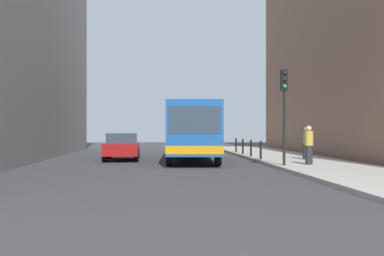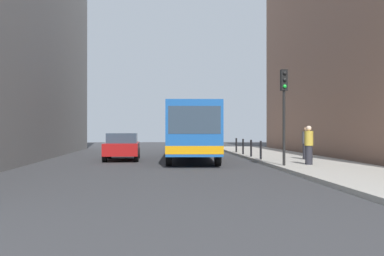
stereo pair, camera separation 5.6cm
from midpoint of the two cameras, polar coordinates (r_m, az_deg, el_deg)
The scene contains 12 objects.
ground_plane at distance 22.09m, azimuth 0.68°, elevation -4.56°, with size 80.00×80.00×0.00m, color #38383A.
sidewalk at distance 23.18m, azimuth 14.13°, elevation -4.16°, with size 4.40×40.00×0.15m, color #ADA89E.
bus at distance 25.82m, azimuth -0.01°, elevation -0.09°, with size 3.05×11.13×3.00m.
car_beside_bus at distance 26.22m, azimuth -8.37°, elevation -2.15°, with size 1.92×4.43×1.48m.
car_behind_bus at distance 37.78m, azimuth -0.21°, elevation -1.54°, with size 1.91×4.43×1.48m.
traffic_light at distance 20.54m, azimuth 11.14°, elevation 3.50°, with size 0.28×0.33×4.10m.
bollard_near at distance 24.47m, azimuth 8.38°, elevation -2.66°, with size 0.11×0.11×0.95m, color black.
bollard_mid at distance 26.91m, azimuth 7.21°, elevation -2.43°, with size 0.11×0.11×0.95m, color black.
bollard_far at distance 29.37m, azimuth 6.25°, elevation -2.24°, with size 0.11×0.11×0.95m, color black.
bollard_farthest at distance 31.83m, azimuth 5.43°, elevation -2.08°, with size 0.11×0.11×0.95m, color black.
pedestrian_near_signal at distance 21.26m, azimuth 14.01°, elevation -2.03°, with size 0.38×0.38×1.70m.
pedestrian_mid_sidewalk at distance 24.89m, azimuth 13.66°, elevation -1.82°, with size 0.38×0.38×1.65m.
Camera 2 is at (-1.85, -21.95, 1.70)m, focal length 44.13 mm.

